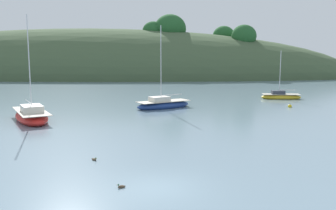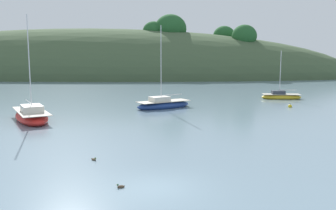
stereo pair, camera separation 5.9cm
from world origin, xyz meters
TOP-DOWN VIEW (x-y plane):
  - ground_plane at (0.00, 0.00)m, footprint 400.00×400.00m
  - far_shoreline_hill at (-24.89, 84.06)m, footprint 150.00×36.00m
  - sailboat_white_near at (-13.04, 17.40)m, footprint 6.42×8.22m
  - sailboat_yellow_far at (-0.71, 25.99)m, footprint 7.08×5.73m
  - sailboat_red_portside at (15.79, 35.35)m, footprint 5.69×2.16m
  - mooring_buoy_inner at (14.51, 26.99)m, footprint 0.44×0.44m
  - duck_lone_left at (-1.77, 0.03)m, footprint 0.42×0.27m
  - duck_lone_right at (-4.08, 4.50)m, footprint 0.39×0.35m

SIDE VIEW (x-z plane):
  - ground_plane at x=0.00m, z-range 0.00..0.00m
  - duck_lone_left at x=-1.77m, z-range -0.07..0.17m
  - duck_lone_right at x=-4.08m, z-range -0.07..0.17m
  - mooring_buoy_inner at x=14.51m, z-range -0.15..0.39m
  - far_shoreline_hill at x=-24.89m, z-range -14.99..15.25m
  - sailboat_red_portside at x=15.79m, z-range -3.15..3.85m
  - sailboat_yellow_far at x=-0.71m, z-range -4.51..5.34m
  - sailboat_white_near at x=-13.04m, z-range -4.66..5.59m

